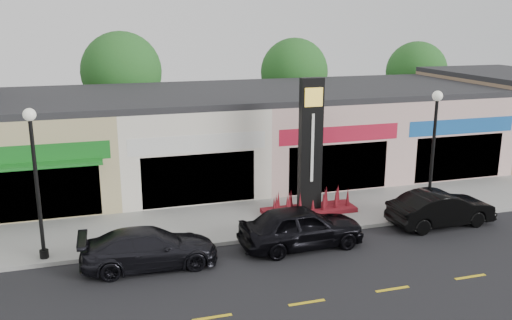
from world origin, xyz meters
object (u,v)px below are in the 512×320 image
object	(u,v)px
car_dark_sedan	(149,248)
car_black_conv	(441,209)
lamp_east_near	(434,141)
car_black_sedan	(301,227)
lamp_west_near	(35,169)
pylon_sign	(310,166)

from	to	relation	value
car_dark_sedan	car_black_conv	distance (m)	12.28
lamp_east_near	car_dark_sedan	size ratio (longest dim) A/B	1.14
car_black_sedan	car_black_conv	bearing A→B (deg)	-88.78
lamp_west_near	car_black_conv	size ratio (longest dim) A/B	1.20
car_dark_sedan	lamp_west_near	bearing A→B (deg)	68.96
lamp_west_near	pylon_sign	distance (m)	11.19
lamp_east_near	car_dark_sedan	xyz separation A→B (m)	(-12.37, -1.50, -2.78)
lamp_west_near	car_black_sedan	size ratio (longest dim) A/B	1.14
lamp_west_near	car_black_sedan	xyz separation A→B (m)	(9.39, -1.44, -2.66)
pylon_sign	car_dark_sedan	xyz separation A→B (m)	(-7.37, -3.19, -1.58)
pylon_sign	car_black_conv	size ratio (longest dim) A/B	1.31
car_black_sedan	car_dark_sedan	bearing A→B (deg)	88.26
pylon_sign	car_black_sedan	world-z (taller)	pylon_sign
lamp_west_near	car_dark_sedan	bearing A→B (deg)	-22.40
lamp_east_near	car_dark_sedan	distance (m)	12.77
lamp_east_near	car_black_conv	distance (m)	2.92
lamp_east_near	car_dark_sedan	bearing A→B (deg)	-173.11
lamp_west_near	pylon_sign	bearing A→B (deg)	8.77
lamp_west_near	car_dark_sedan	distance (m)	4.81
lamp_west_near	car_black_conv	bearing A→B (deg)	-3.78
car_black_conv	car_black_sedan	bearing A→B (deg)	91.38
car_black_sedan	lamp_west_near	bearing A→B (deg)	79.01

